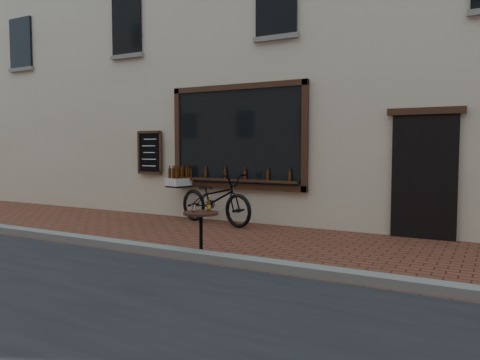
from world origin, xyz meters
The scene contains 5 objects.
ground centered at (0.00, 0.00, 0.00)m, with size 90.00×90.00×0.00m, color brown.
kerb centered at (0.00, 0.20, 0.06)m, with size 90.00×0.25×0.12m, color slate.
shop_building centered at (0.00, 6.50, 5.00)m, with size 28.00×6.20×10.00m.
cargo_bicycle centered at (-2.21, 3.00, 0.55)m, with size 2.45×1.20×1.15m.
bistro_table centered at (-0.76, 0.35, 0.48)m, with size 0.52×0.52×0.90m.
Camera 1 is at (3.06, -5.34, 1.62)m, focal length 35.00 mm.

